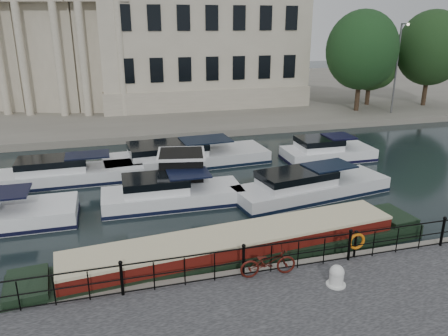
{
  "coord_description": "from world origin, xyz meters",
  "views": [
    {
      "loc": [
        -4.07,
        -14.48,
        8.77
      ],
      "look_at": [
        0.5,
        2.0,
        3.0
      ],
      "focal_mm": 35.0,
      "sensor_mm": 36.0,
      "label": 1
    }
  ],
  "objects_px": {
    "narrowboat": "(237,253)",
    "mooring_bollard": "(337,276)",
    "life_ring_post": "(357,242)",
    "bicycle": "(268,262)",
    "harbour_hut": "(182,173)"
  },
  "relations": [
    {
      "from": "mooring_bollard",
      "to": "life_ring_post",
      "type": "relative_size",
      "value": 0.69
    },
    {
      "from": "life_ring_post",
      "to": "narrowboat",
      "type": "height_order",
      "value": "life_ring_post"
    },
    {
      "from": "mooring_bollard",
      "to": "life_ring_post",
      "type": "distance_m",
      "value": 2.09
    },
    {
      "from": "narrowboat",
      "to": "harbour_hut",
      "type": "relative_size",
      "value": 4.21
    },
    {
      "from": "bicycle",
      "to": "harbour_hut",
      "type": "xyz_separation_m",
      "value": [
        -1.14,
        10.02,
        -0.11
      ]
    },
    {
      "from": "mooring_bollard",
      "to": "narrowboat",
      "type": "height_order",
      "value": "mooring_bollard"
    },
    {
      "from": "mooring_bollard",
      "to": "life_ring_post",
      "type": "height_order",
      "value": "life_ring_post"
    },
    {
      "from": "harbour_hut",
      "to": "narrowboat",
      "type": "bearing_deg",
      "value": -74.62
    },
    {
      "from": "bicycle",
      "to": "narrowboat",
      "type": "relative_size",
      "value": 0.12
    },
    {
      "from": "bicycle",
      "to": "life_ring_post",
      "type": "distance_m",
      "value": 3.51
    },
    {
      "from": "bicycle",
      "to": "life_ring_post",
      "type": "xyz_separation_m",
      "value": [
        3.49,
        0.22,
        0.15
      ]
    },
    {
      "from": "narrowboat",
      "to": "mooring_bollard",
      "type": "bearing_deg",
      "value": -58.33
    },
    {
      "from": "life_ring_post",
      "to": "harbour_hut",
      "type": "bearing_deg",
      "value": 115.3
    },
    {
      "from": "life_ring_post",
      "to": "mooring_bollard",
      "type": "bearing_deg",
      "value": -138.36
    },
    {
      "from": "bicycle",
      "to": "harbour_hut",
      "type": "distance_m",
      "value": 10.09
    }
  ]
}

